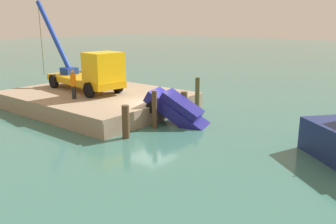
{
  "coord_description": "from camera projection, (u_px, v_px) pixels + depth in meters",
  "views": [
    {
      "loc": [
        14.22,
        -15.97,
        6.0
      ],
      "look_at": [
        1.18,
        0.16,
        0.64
      ],
      "focal_mm": 38.15,
      "sensor_mm": 36.0,
      "label": 1
    }
  ],
  "objects": [
    {
      "name": "piling_end",
      "position": [
        197.0,
        95.0,
        23.65
      ],
      "size": [
        0.31,
        0.31,
        2.36
      ],
      "primitive_type": "cylinder",
      "color": "#4E5028",
      "rests_on": "ground"
    },
    {
      "name": "piling_mid",
      "position": [
        154.0,
        110.0,
        20.21
      ],
      "size": [
        0.29,
        0.29,
        2.17
      ],
      "primitive_type": "cylinder",
      "color": "#4F3A26",
      "rests_on": "ground"
    },
    {
      "name": "ground",
      "position": [
        152.0,
        120.0,
        22.18
      ],
      "size": [
        200.0,
        200.0,
        0.0
      ],
      "primitive_type": "plane",
      "color": "#386B60"
    },
    {
      "name": "piling_near",
      "position": [
        126.0,
        122.0,
        18.52
      ],
      "size": [
        0.39,
        0.39,
        1.76
      ],
      "primitive_type": "cylinder",
      "color": "brown",
      "rests_on": "ground"
    },
    {
      "name": "dock",
      "position": [
        97.0,
        100.0,
        25.21
      ],
      "size": [
        11.86,
        9.14,
        1.07
      ],
      "primitive_type": "cube",
      "color": "gray",
      "rests_on": "ground"
    },
    {
      "name": "piling_far",
      "position": [
        184.0,
        105.0,
        22.12
      ],
      "size": [
        0.44,
        0.44,
        1.75
      ],
      "primitive_type": "cylinder",
      "color": "brown",
      "rests_on": "ground"
    },
    {
      "name": "dock_worker",
      "position": [
        73.0,
        84.0,
        22.8
      ],
      "size": [
        0.34,
        0.34,
        1.88
      ],
      "color": "#242424",
      "rests_on": "dock"
    },
    {
      "name": "salvaged_car",
      "position": [
        181.0,
        113.0,
        21.12
      ],
      "size": [
        4.46,
        2.94,
        2.95
      ],
      "color": "navy",
      "rests_on": "ground"
    },
    {
      "name": "crane_truck",
      "position": [
        90.0,
        72.0,
        24.89
      ],
      "size": [
        10.28,
        3.26,
        6.47
      ],
      "color": "orange",
      "rests_on": "dock"
    }
  ]
}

